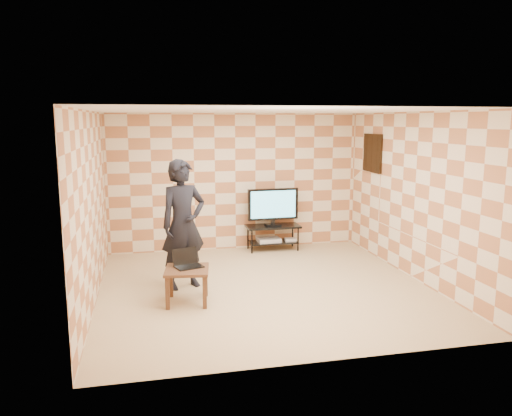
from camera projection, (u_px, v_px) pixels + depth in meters
The scene contains 14 objects.
floor at pixel (264, 287), 7.76m from camera, with size 5.00×5.00×0.00m, color tan.
wall_back at pixel (235, 182), 9.93m from camera, with size 5.00×0.02×2.70m, color beige.
wall_front at pixel (321, 240), 5.12m from camera, with size 5.00×0.02×2.70m, color beige.
wall_left at pixel (91, 208), 6.99m from camera, with size 0.02×5.00×2.70m, color beige.
wall_right at pixel (415, 196), 8.05m from camera, with size 0.02×5.00×2.70m, color beige.
ceiling at pixel (265, 111), 7.29m from camera, with size 5.00×5.00×0.02m, color white.
wall_art at pixel (372, 153), 9.43m from camera, with size 0.04×0.72×0.72m.
tv_stand at pixel (273, 232), 9.94m from camera, with size 1.07×0.48×0.50m.
tv at pixel (273, 205), 9.84m from camera, with size 1.02×0.20×0.74m.
dvd_player at pixel (269, 240), 9.94m from camera, with size 0.45×0.32×0.07m, color silver.
game_console at pixel (290, 240), 10.02m from camera, with size 0.22×0.16×0.05m, color silver.
side_table at pixel (187, 275), 7.04m from camera, with size 0.69×0.69×0.50m.
laptop at pixel (188, 263), 7.12m from camera, with size 0.45×0.40×0.25m.
person at pixel (183, 224), 7.62m from camera, with size 0.72×0.48×1.99m, color black.
Camera 1 is at (-1.73, -7.22, 2.56)m, focal length 35.00 mm.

